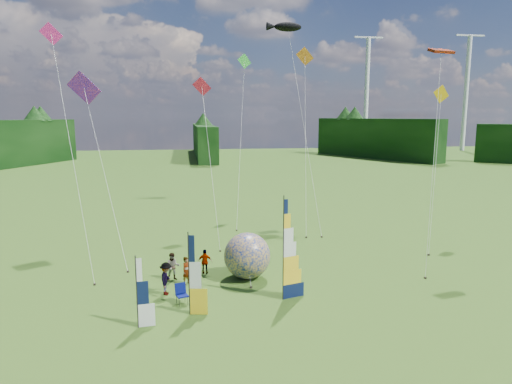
{
  "coord_description": "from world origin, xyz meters",
  "views": [
    {
      "loc": [
        -4.59,
        -18.72,
        9.37
      ],
      "look_at": [
        -1.0,
        4.0,
        5.5
      ],
      "focal_mm": 32.0,
      "sensor_mm": 36.0,
      "label": 1
    }
  ],
  "objects": [
    {
      "name": "turbine_right",
      "position": [
        45.0,
        102.0,
        15.0
      ],
      "size": [
        8.0,
        1.2,
        30.0
      ],
      "primitive_type": null,
      "color": "silver",
      "rests_on": "ground"
    },
    {
      "name": "small_kite_yellow",
      "position": [
        13.54,
        11.95,
        6.11
      ],
      "size": [
        7.49,
        9.47,
        12.22
      ],
      "primitive_type": null,
      "rotation": [
        0.0,
        0.0,
        0.16
      ],
      "color": "#FFB20A",
      "rests_on": "ground"
    },
    {
      "name": "spectator_c",
      "position": [
        -5.7,
        4.68,
        0.88
      ],
      "size": [
        0.62,
        1.19,
        1.75
      ],
      "primitive_type": "imported",
      "rotation": [
        0.0,
        0.0,
        1.39
      ],
      "color": "#66594C",
      "rests_on": "ground"
    },
    {
      "name": "camp_chair",
      "position": [
        -4.88,
        3.27,
        0.52
      ],
      "size": [
        0.76,
        0.76,
        1.04
      ],
      "primitive_type": null,
      "rotation": [
        0.0,
        0.0,
        0.31
      ],
      "color": "#040B4D",
      "rests_on": "ground"
    },
    {
      "name": "small_kite_red",
      "position": [
        -2.64,
        16.04,
        6.52
      ],
      "size": [
        3.7,
        10.89,
        13.03
      ],
      "primitive_type": null,
      "rotation": [
        0.0,
        0.0,
        -0.04
      ],
      "color": "red",
      "rests_on": "ground"
    },
    {
      "name": "side_banner_left",
      "position": [
        -4.51,
        1.99,
        1.95
      ],
      "size": [
        1.07,
        0.31,
        3.9
      ],
      "primitive_type": null,
      "rotation": [
        0.0,
        0.0,
        -0.19
      ],
      "color": "yellow",
      "rests_on": "ground"
    },
    {
      "name": "ground",
      "position": [
        0.0,
        0.0,
        0.0
      ],
      "size": [
        220.0,
        220.0,
        0.0
      ],
      "primitive_type": "plane",
      "color": "olive",
      "rests_on": "ground"
    },
    {
      "name": "small_kite_green",
      "position": [
        0.53,
        22.51,
        7.93
      ],
      "size": [
        7.81,
        13.03,
        15.86
      ],
      "primitive_type": null,
      "rotation": [
        0.0,
        0.0,
        0.3
      ],
      "color": "green",
      "rests_on": "ground"
    },
    {
      "name": "turbine_left",
      "position": [
        70.0,
        95.0,
        15.0
      ],
      "size": [
        8.0,
        1.2,
        30.0
      ],
      "primitive_type": null,
      "color": "silver",
      "rests_on": "ground"
    },
    {
      "name": "kite_whale",
      "position": [
        5.58,
        19.73,
        9.56
      ],
      "size": [
        8.25,
        14.03,
        19.12
      ],
      "primitive_type": null,
      "rotation": [
        0.0,
        0.0,
        0.37
      ],
      "color": "black",
      "rests_on": "ground"
    },
    {
      "name": "spectator_b",
      "position": [
        -5.4,
        6.84,
        0.8
      ],
      "size": [
        0.79,
        0.4,
        1.6
      ],
      "primitive_type": "imported",
      "rotation": [
        0.0,
        0.0,
        -0.03
      ],
      "color": "#66594C",
      "rests_on": "ground"
    },
    {
      "name": "small_kite_orange",
      "position": [
        5.52,
        18.63,
        8.01
      ],
      "size": [
        4.82,
        11.1,
        16.01
      ],
      "primitive_type": null,
      "rotation": [
        0.0,
        0.0,
        -0.02
      ],
      "color": "orange",
      "rests_on": "ground"
    },
    {
      "name": "bol_inflatable",
      "position": [
        -1.13,
        6.46,
        1.35
      ],
      "size": [
        3.48,
        3.48,
        2.69
      ],
      "primitive_type": "sphere",
      "rotation": [
        0.0,
        0.0,
        0.37
      ],
      "color": "navy",
      "rests_on": "ground"
    },
    {
      "name": "kite_parafoil",
      "position": [
        10.61,
        7.26,
        7.58
      ],
      "size": [
        6.5,
        8.45,
        15.15
      ],
      "primitive_type": null,
      "rotation": [
        0.0,
        0.0,
        0.02
      ],
      "color": "red",
      "rests_on": "ground"
    },
    {
      "name": "kite_rainbow_delta",
      "position": [
        -9.94,
        12.83,
        6.71
      ],
      "size": [
        9.34,
        13.6,
        13.41
      ],
      "primitive_type": null,
      "rotation": [
        0.0,
        0.0,
        -0.14
      ],
      "color": "#FA3C44",
      "rests_on": "ground"
    },
    {
      "name": "small_kite_pink",
      "position": [
        -11.17,
        9.64,
        7.77
      ],
      "size": [
        6.09,
        8.77,
        15.55
      ],
      "primitive_type": null,
      "rotation": [
        0.0,
        0.0,
        0.12
      ],
      "color": "#FC279A",
      "rests_on": "ground"
    },
    {
      "name": "spectator_a",
      "position": [
        -4.62,
        6.04,
        0.79
      ],
      "size": [
        0.68,
        0.67,
        1.58
      ],
      "primitive_type": "imported",
      "rotation": [
        0.0,
        0.0,
        0.77
      ],
      "color": "#66594C",
      "rests_on": "ground"
    },
    {
      "name": "side_banner_far",
      "position": [
        -6.81,
        0.97,
        1.61
      ],
      "size": [
        0.96,
        0.2,
        3.22
      ],
      "primitive_type": null,
      "rotation": [
        0.0,
        0.0,
        0.11
      ],
      "color": "white",
      "rests_on": "ground"
    },
    {
      "name": "treeline_ring",
      "position": [
        0.0,
        0.0,
        4.0
      ],
      "size": [
        210.0,
        210.0,
        8.0
      ],
      "primitive_type": null,
      "color": "#204717",
      "rests_on": "ground"
    },
    {
      "name": "spectator_d",
      "position": [
        -3.52,
        7.57,
        0.75
      ],
      "size": [
        0.93,
        0.5,
        1.5
      ],
      "primitive_type": "imported",
      "rotation": [
        0.0,
        0.0,
        2.98
      ],
      "color": "#66594C",
      "rests_on": "ground"
    },
    {
      "name": "feather_banner_main",
      "position": [
        0.25,
        3.03,
        2.63
      ],
      "size": [
        1.38,
        0.51,
        5.26
      ],
      "primitive_type": null,
      "rotation": [
        0.0,
        0.0,
        0.29
      ],
      "color": "#0C163C",
      "rests_on": "ground"
    }
  ]
}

